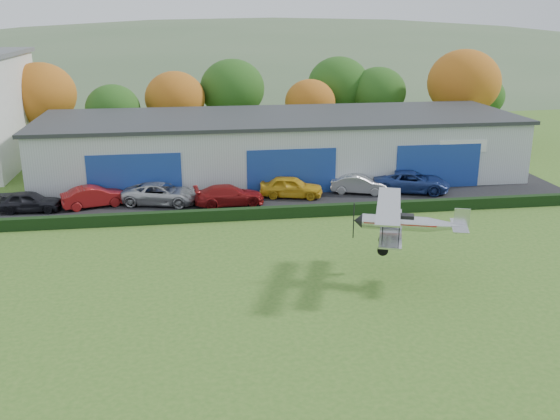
{
  "coord_description": "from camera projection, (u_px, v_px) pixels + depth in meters",
  "views": [
    {
      "loc": [
        -2.93,
        -24.54,
        13.61
      ],
      "look_at": [
        2.23,
        9.65,
        2.66
      ],
      "focal_mm": 39.92,
      "sensor_mm": 36.0,
      "label": 1
    }
  ],
  "objects": [
    {
      "name": "car_0",
      "position": [
        30.0,
        201.0,
        44.39
      ],
      "size": [
        4.47,
        2.01,
        1.49
      ],
      "primitive_type": "imported",
      "rotation": [
        0.0,
        0.0,
        1.51
      ],
      "color": "black",
      "rests_on": "apron"
    },
    {
      "name": "car_4",
      "position": [
        291.0,
        187.0,
        47.87
      ],
      "size": [
        5.14,
        3.11,
        1.64
      ],
      "primitive_type": "imported",
      "rotation": [
        0.0,
        0.0,
        1.31
      ],
      "color": "gold",
      "rests_on": "apron"
    },
    {
      "name": "car_1",
      "position": [
        94.0,
        197.0,
        45.48
      ],
      "size": [
        4.92,
        2.92,
        1.53
      ],
      "primitive_type": "imported",
      "rotation": [
        0.0,
        0.0,
        1.87
      ],
      "color": "maroon",
      "rests_on": "apron"
    },
    {
      "name": "biplane",
      "position": [
        405.0,
        222.0,
        32.62
      ],
      "size": [
        6.02,
        6.79,
        2.56
      ],
      "rotation": [
        0.0,
        0.0,
        -0.33
      ],
      "color": "silver"
    },
    {
      "name": "hedge",
      "position": [
        277.0,
        212.0,
        43.23
      ],
      "size": [
        46.0,
        0.6,
        0.8
      ],
      "primitive_type": "cube",
      "color": "black",
      "rests_on": "ground"
    },
    {
      "name": "tree_belt",
      "position": [
        222.0,
        94.0,
        64.38
      ],
      "size": [
        75.7,
        13.22,
        10.12
      ],
      "color": "#3D2614",
      "rests_on": "ground"
    },
    {
      "name": "distant_hills",
      "position": [
        181.0,
        120.0,
        162.95
      ],
      "size": [
        430.0,
        196.0,
        56.0
      ],
      "color": "#4C6642",
      "rests_on": "ground"
    },
    {
      "name": "car_6",
      "position": [
        411.0,
        182.0,
        49.28
      ],
      "size": [
        6.52,
        4.44,
        1.66
      ],
      "primitive_type": "imported",
      "rotation": [
        0.0,
        0.0,
        1.26
      ],
      "color": "navy",
      "rests_on": "apron"
    },
    {
      "name": "ground",
      "position": [
        263.0,
        334.0,
        27.66
      ],
      "size": [
        300.0,
        300.0,
        0.0
      ],
      "primitive_type": "plane",
      "color": "#3A6620",
      "rests_on": "ground"
    },
    {
      "name": "car_3",
      "position": [
        229.0,
        195.0,
        45.9
      ],
      "size": [
        5.3,
        2.53,
        1.49
      ],
      "primitive_type": "imported",
      "rotation": [
        0.0,
        0.0,
        1.66
      ],
      "color": "maroon",
      "rests_on": "apron"
    },
    {
      "name": "hangar",
      "position": [
        280.0,
        146.0,
        53.94
      ],
      "size": [
        40.6,
        12.6,
        5.3
      ],
      "color": "#B2B7BC",
      "rests_on": "ground"
    },
    {
      "name": "car_5",
      "position": [
        359.0,
        184.0,
        48.92
      ],
      "size": [
        4.68,
        2.86,
        1.46
      ],
      "primitive_type": "imported",
      "rotation": [
        0.0,
        0.0,
        1.25
      ],
      "color": "silver",
      "rests_on": "apron"
    },
    {
      "name": "apron",
      "position": [
        268.0,
        198.0,
        47.87
      ],
      "size": [
        48.0,
        9.0,
        0.05
      ],
      "primitive_type": "cube",
      "color": "black",
      "rests_on": "ground"
    },
    {
      "name": "car_2",
      "position": [
        161.0,
        194.0,
        46.13
      ],
      "size": [
        6.11,
        3.86,
        1.57
      ],
      "primitive_type": "imported",
      "rotation": [
        0.0,
        0.0,
        1.33
      ],
      "color": "silver",
      "rests_on": "apron"
    }
  ]
}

